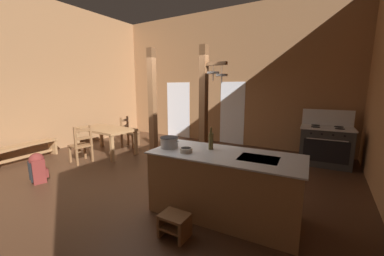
% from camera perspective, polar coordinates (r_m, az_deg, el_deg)
% --- Properties ---
extents(ground_plane, '(8.65, 8.37, 0.10)m').
position_cam_1_polar(ground_plane, '(4.99, -11.05, -12.78)').
color(ground_plane, '#422819').
extents(wall_back, '(8.65, 0.14, 4.35)m').
position_cam_1_polar(wall_back, '(7.90, 7.69, 12.22)').
color(wall_back, '#93663F').
rests_on(wall_back, ground_plane).
extents(wall_left, '(0.14, 8.37, 4.35)m').
position_cam_1_polar(wall_left, '(7.88, -34.37, 10.58)').
color(wall_left, '#93663F').
rests_on(wall_left, ground_plane).
extents(glazed_door_back_left, '(1.00, 0.01, 2.05)m').
position_cam_1_polar(glazed_door_back_left, '(8.72, -3.46, 4.51)').
color(glazed_door_back_left, white).
rests_on(glazed_door_back_left, ground_plane).
extents(glazed_panel_back_right, '(0.84, 0.01, 2.05)m').
position_cam_1_polar(glazed_panel_back_right, '(7.73, 9.95, 3.65)').
color(glazed_panel_back_right, white).
rests_on(glazed_panel_back_right, ground_plane).
extents(kitchen_island, '(2.21, 1.07, 0.94)m').
position_cam_1_polar(kitchen_island, '(3.50, 8.05, -13.74)').
color(kitchen_island, '#9E7044').
rests_on(kitchen_island, ground_plane).
extents(stove_range, '(1.17, 0.86, 1.32)m').
position_cam_1_polar(stove_range, '(6.49, 30.28, -3.70)').
color(stove_range, '#303030').
rests_on(stove_range, ground_plane).
extents(support_post_with_pot_rack, '(0.60, 0.27, 2.70)m').
position_cam_1_polar(support_post_with_pot_rack, '(4.71, 3.21, 4.92)').
color(support_post_with_pot_rack, brown).
rests_on(support_post_with_pot_rack, ground_plane).
extents(support_post_center, '(0.14, 0.14, 2.70)m').
position_cam_1_polar(support_post_center, '(5.17, -9.75, 4.14)').
color(support_post_center, brown).
rests_on(support_post_center, ground_plane).
extents(step_stool, '(0.36, 0.28, 0.30)m').
position_cam_1_polar(step_stool, '(3.15, -4.37, -22.64)').
color(step_stool, brown).
rests_on(step_stool, ground_plane).
extents(dining_table, '(1.75, 1.00, 0.74)m').
position_cam_1_polar(dining_table, '(6.93, -20.76, -0.73)').
color(dining_table, '#9E7044').
rests_on(dining_table, ground_plane).
extents(ladderback_chair_near_window, '(0.50, 0.50, 0.95)m').
position_cam_1_polar(ladderback_chair_near_window, '(6.36, -25.87, -3.85)').
color(ladderback_chair_near_window, brown).
rests_on(ladderback_chair_near_window, ground_plane).
extents(ladderback_chair_by_post, '(0.54, 0.54, 0.95)m').
position_cam_1_polar(ladderback_chair_by_post, '(7.58, -15.52, -1.08)').
color(ladderback_chair_by_post, brown).
rests_on(ladderback_chair_by_post, ground_plane).
extents(bench_along_left_wall, '(0.48, 1.56, 0.44)m').
position_cam_1_polar(bench_along_left_wall, '(7.29, -36.13, -4.29)').
color(bench_along_left_wall, '#9E7044').
rests_on(bench_along_left_wall, ground_plane).
extents(backpack, '(0.37, 0.36, 0.60)m').
position_cam_1_polar(backpack, '(5.55, -34.07, -8.02)').
color(backpack, maroon).
rests_on(backpack, ground_plane).
extents(stockpot_on_counter, '(0.35, 0.28, 0.17)m').
position_cam_1_polar(stockpot_on_counter, '(3.62, -5.71, -3.56)').
color(stockpot_on_counter, silver).
rests_on(stockpot_on_counter, kitchen_island).
extents(mixing_bowl_on_counter, '(0.18, 0.18, 0.07)m').
position_cam_1_polar(mixing_bowl_on_counter, '(3.37, -1.51, -5.52)').
color(mixing_bowl_on_counter, silver).
rests_on(mixing_bowl_on_counter, kitchen_island).
extents(bottle_tall_on_counter, '(0.07, 0.07, 0.34)m').
position_cam_1_polar(bottle_tall_on_counter, '(3.51, 4.73, -3.15)').
color(bottle_tall_on_counter, brown).
rests_on(bottle_tall_on_counter, kitchen_island).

